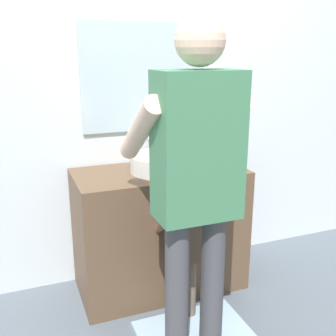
% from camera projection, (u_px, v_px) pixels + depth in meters
% --- Properties ---
extents(ground_plane, '(14.00, 14.00, 0.00)m').
position_uv_depth(ground_plane, '(176.00, 308.00, 2.60)').
color(ground_plane, slate).
extents(back_wall, '(4.40, 0.10, 2.70)m').
position_uv_depth(back_wall, '(143.00, 87.00, 2.78)').
color(back_wall, silver).
rests_on(back_wall, ground).
extents(vanity_cabinet, '(1.11, 0.54, 0.84)m').
position_uv_depth(vanity_cabinet, '(160.00, 230.00, 2.76)').
color(vanity_cabinet, brown).
rests_on(vanity_cabinet, ground).
extents(sink_basin, '(0.39, 0.39, 0.11)m').
position_uv_depth(sink_basin, '(161.00, 163.00, 2.61)').
color(sink_basin, silver).
rests_on(sink_basin, vanity_cabinet).
extents(faucet, '(0.18, 0.14, 0.18)m').
position_uv_depth(faucet, '(149.00, 151.00, 2.81)').
color(faucet, '#B7BABF').
rests_on(faucet, vanity_cabinet).
extents(toothbrush_cup, '(0.07, 0.07, 0.21)m').
position_uv_depth(toothbrush_cup, '(207.00, 159.00, 2.71)').
color(toothbrush_cup, '#D86666').
rests_on(toothbrush_cup, vanity_cabinet).
extents(bath_mat, '(0.64, 0.40, 0.02)m').
position_uv_depth(bath_mat, '(193.00, 331.00, 2.38)').
color(bath_mat, '#99B7CC').
rests_on(bath_mat, ground).
extents(child_toddler, '(0.26, 0.26, 0.86)m').
position_uv_depth(child_toddler, '(184.00, 242.00, 2.37)').
color(child_toddler, '#6B5B4C').
rests_on(child_toddler, ground).
extents(adult_parent, '(0.54, 0.57, 1.75)m').
position_uv_depth(adult_parent, '(196.00, 168.00, 1.94)').
color(adult_parent, '#47474C').
rests_on(adult_parent, ground).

